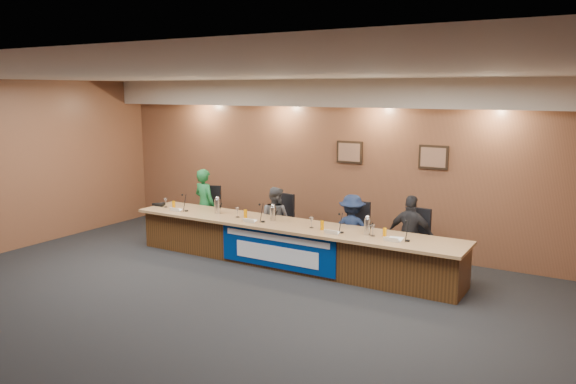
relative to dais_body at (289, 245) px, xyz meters
The scene contains 40 objects.
floor 2.43m from the dais_body, 90.00° to the right, with size 10.00×10.00×0.00m, color black.
ceiling 3.73m from the dais_body, 90.00° to the right, with size 10.00×8.00×0.04m, color silver.
wall_back 2.03m from the dais_body, 90.00° to the left, with size 10.00×0.04×3.20m, color brown.
soffit 2.93m from the dais_body, 90.00° to the left, with size 10.00×0.50×0.50m, color beige.
dais_body is the anchor object (origin of this frame).
dais_top 0.38m from the dais_body, 90.00° to the right, with size 6.10×0.95×0.05m, color #977048.
banner 0.42m from the dais_body, 90.00° to the right, with size 2.20×0.02×0.65m, color navy.
banner_text_upper 0.49m from the dais_body, 90.00° to the right, with size 2.00×0.01×0.10m, color silver.
banner_text_lower 0.43m from the dais_body, 90.00° to the right, with size 1.60×0.01×0.28m, color silver.
wall_photo_left 2.21m from the dais_body, 75.71° to the left, with size 0.52×0.04×0.42m, color black.
wall_photo_right 2.95m from the dais_body, 38.13° to the left, with size 0.52×0.04×0.42m, color black.
panelist_a 2.40m from the dais_body, 166.50° to the left, with size 0.53×0.35×1.46m, color #16592A.
panelist_b 0.88m from the dais_body, 138.88° to the left, with size 0.60×0.47×1.24m, color #48494D.
panelist_c 1.12m from the dais_body, 30.67° to the left, with size 0.80×0.46×1.25m, color #101B36.
panelist_d 2.08m from the dais_body, 15.60° to the left, with size 0.78×0.33×1.34m, color black.
office_chair_a 2.40m from the dais_body, 164.17° to the left, with size 0.48×0.48×0.08m, color black.
office_chair_b 0.92m from the dais_body, 134.13° to the left, with size 0.48×0.48×0.08m, color black.
office_chair_c 1.15m from the dais_body, 35.01° to the left, with size 0.48×0.48×0.08m, color black.
office_chair_d 2.09m from the dais_body, 18.25° to the left, with size 0.48×0.48×0.08m, color black.
nameplate_a 2.39m from the dais_body, behind, with size 0.24×0.06×0.09m, color white.
microphone_a 2.20m from the dais_body, behind, with size 0.07×0.07×0.02m, color black.
juice_glass_a 2.56m from the dais_body, behind, with size 0.06×0.06×0.15m, color orange.
water_glass_a 2.78m from the dais_body, behind, with size 0.08×0.08×0.18m, color silver.
nameplate_b 0.83m from the dais_body, 151.06° to the right, with size 0.24×0.06×0.09m, color white.
microphone_b 0.62m from the dais_body, 157.48° to the right, with size 0.07×0.07×0.02m, color black.
juice_glass_b 0.99m from the dais_body, behind, with size 0.06×0.06×0.15m, color orange.
water_glass_b 1.14m from the dais_body, behind, with size 0.08×0.08×0.18m, color silver.
nameplate_c 1.11m from the dais_body, 18.86° to the right, with size 0.24×0.06×0.09m, color white.
microphone_c 1.16m from the dais_body, ahead, with size 0.07×0.07×0.02m, color black.
juice_glass_c 0.86m from the dais_body, 10.91° to the right, with size 0.06×0.06×0.15m, color orange.
water_glass_c 0.71m from the dais_body, 12.71° to the right, with size 0.08×0.08×0.18m, color silver.
nameplate_d 2.01m from the dais_body, ahead, with size 0.24×0.06×0.09m, color white.
microphone_d 2.19m from the dais_body, ahead, with size 0.07×0.07×0.02m, color black.
juice_glass_d 1.83m from the dais_body, ahead, with size 0.06×0.06×0.15m, color orange.
water_glass_d 1.65m from the dais_body, ahead, with size 0.08×0.08×0.18m, color silver.
carafe_left 1.62m from the dais_body, behind, with size 0.12×0.12×0.26m, color silver.
carafe_mid 0.62m from the dais_body, behind, with size 0.11×0.11×0.24m, color silver.
carafe_right 1.56m from the dais_body, ahead, with size 0.11×0.11×0.26m, color silver.
speakerphone 2.98m from the dais_body, behind, with size 0.32×0.32×0.05m, color black.
paper_stack 1.99m from the dais_body, ahead, with size 0.22×0.30×0.01m, color white.
Camera 1 is at (4.78, -5.70, 3.00)m, focal length 35.00 mm.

